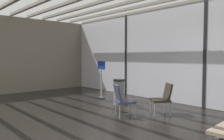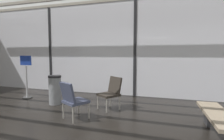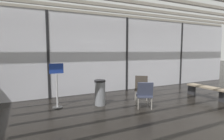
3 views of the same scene
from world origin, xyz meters
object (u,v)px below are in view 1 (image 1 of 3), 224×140
(lounge_chair_4, at_px, (163,97))
(trash_bin, at_px, (119,92))
(lounge_chair_3, at_px, (122,98))
(parked_airplane, at_px, (218,46))
(info_sign, at_px, (101,81))

(lounge_chair_4, bearing_deg, trash_bin, -141.76)
(lounge_chair_3, bearing_deg, parked_airplane, -57.44)
(trash_bin, bearing_deg, info_sign, 166.29)
(parked_airplane, bearing_deg, lounge_chair_3, -85.95)
(lounge_chair_4, xyz_separation_m, info_sign, (-3.09, 0.26, 0.18))
(lounge_chair_3, relative_size, info_sign, 0.60)
(lounge_chair_3, bearing_deg, trash_bin, -11.43)
(parked_airplane, bearing_deg, lounge_chair_4, -79.49)
(parked_airplane, height_order, info_sign, parked_airplane)
(lounge_chair_4, bearing_deg, lounge_chair_3, -84.34)
(parked_airplane, xyz_separation_m, trash_bin, (-0.65, -5.93, -1.69))
(lounge_chair_3, height_order, lounge_chair_4, same)
(parked_airplane, distance_m, info_sign, 6.12)
(lounge_chair_4, relative_size, trash_bin, 1.01)
(lounge_chair_3, xyz_separation_m, info_sign, (-2.49, 1.29, 0.18))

